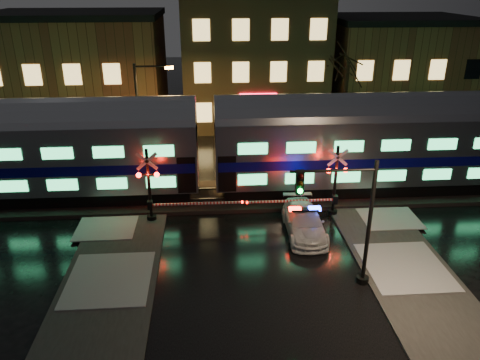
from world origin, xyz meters
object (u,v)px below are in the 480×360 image
crossing_signal_right (329,188)px  crossing_signal_left (156,193)px  police_car (304,222)px  streetlight (142,113)px  traffic_light (349,222)px

crossing_signal_right → crossing_signal_left: (-9.13, 0.00, 0.03)m
police_car → crossing_signal_left: crossing_signal_left is taller
crossing_signal_left → streetlight: (-1.31, 6.69, 2.50)m
police_car → crossing_signal_right: bearing=48.8°
crossing_signal_right → traffic_light: (-0.82, -6.18, 1.32)m
traffic_light → streetlight: (-9.63, 12.87, 1.22)m
police_car → streetlight: streetlight is taller
police_car → crossing_signal_right: crossing_signal_right is taller
police_car → crossing_signal_left: (-7.50, 1.81, 1.02)m
crossing_signal_left → crossing_signal_right: bearing=-0.0°
crossing_signal_right → streetlight: (-10.44, 6.70, 2.53)m
crossing_signal_right → crossing_signal_left: crossing_signal_left is taller
crossing_signal_right → crossing_signal_left: size_ratio=0.98×
crossing_signal_right → streetlight: size_ratio=0.78×
police_car → traffic_light: 5.01m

